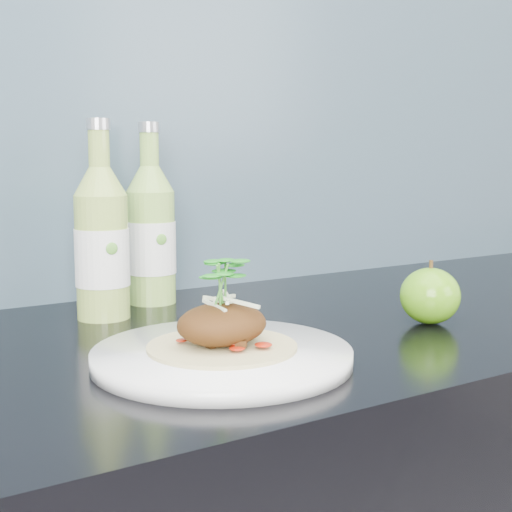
# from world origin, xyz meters

# --- Properties ---
(subway_backsplash) EXTENTS (4.00, 0.02, 0.70)m
(subway_backsplash) POSITION_xyz_m (0.00, 1.99, 1.25)
(subway_backsplash) COLOR #7198B2
(subway_backsplash) RESTS_ON kitchen_counter
(dinner_plate) EXTENTS (0.30, 0.30, 0.02)m
(dinner_plate) POSITION_xyz_m (-0.09, 1.58, 0.91)
(dinner_plate) COLOR white
(dinner_plate) RESTS_ON kitchen_counter
(pork_taco) EXTENTS (0.16, 0.16, 0.10)m
(pork_taco) POSITION_xyz_m (-0.09, 1.58, 0.94)
(pork_taco) COLOR tan
(pork_taco) RESTS_ON dinner_plate
(green_apple) EXTENTS (0.10, 0.10, 0.08)m
(green_apple) POSITION_xyz_m (0.23, 1.59, 0.94)
(green_apple) COLOR #469910
(green_apple) RESTS_ON kitchen_counter
(cider_bottle_left) EXTENTS (0.09, 0.09, 0.26)m
(cider_bottle_left) POSITION_xyz_m (-0.12, 1.85, 1.00)
(cider_bottle_left) COLOR #98B74C
(cider_bottle_left) RESTS_ON kitchen_counter
(cider_bottle_right) EXTENTS (0.07, 0.08, 0.26)m
(cider_bottle_right) POSITION_xyz_m (-0.02, 1.91, 1.00)
(cider_bottle_right) COLOR #8EBE4F
(cider_bottle_right) RESTS_ON kitchen_counter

